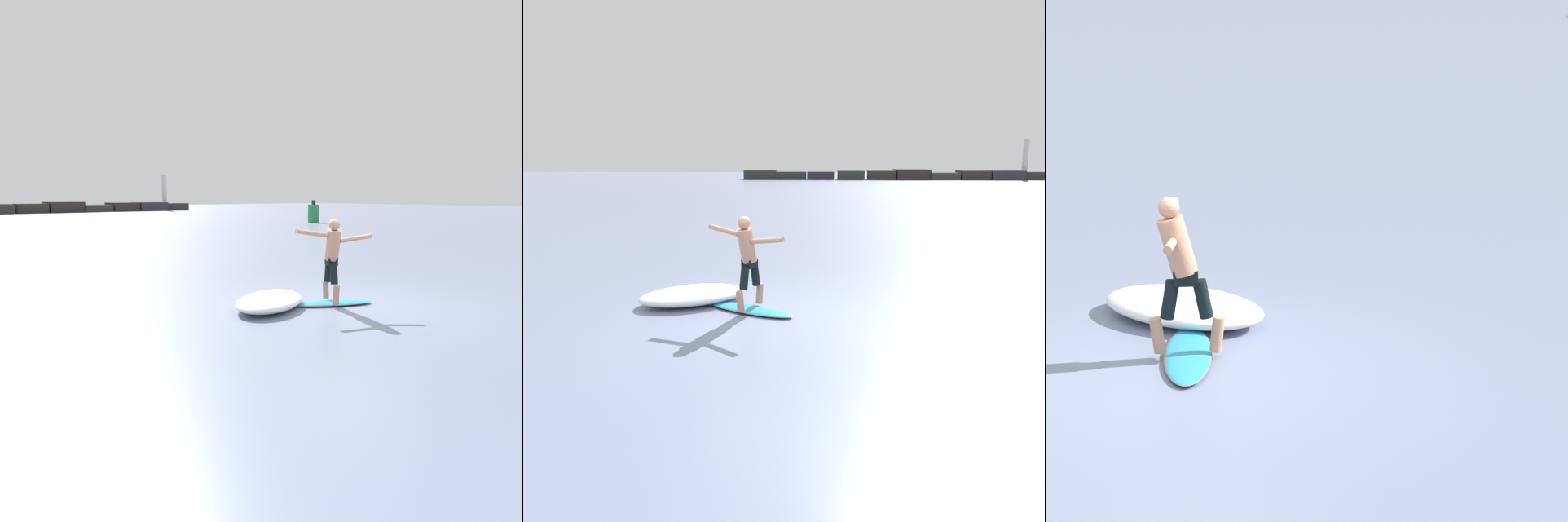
% 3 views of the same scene
% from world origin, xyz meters
% --- Properties ---
extents(ground_plane, '(200.00, 200.00, 0.00)m').
position_xyz_m(ground_plane, '(0.00, 0.00, 0.00)').
color(ground_plane, slate).
extents(rock_jetty_breakwater, '(41.06, 3.99, 5.31)m').
position_xyz_m(rock_jetty_breakwater, '(12.36, 62.00, 0.62)').
color(rock_jetty_breakwater, '#2E312C').
rests_on(rock_jetty_breakwater, ground).
extents(surfboard, '(1.90, 1.29, 0.21)m').
position_xyz_m(surfboard, '(-0.40, 0.28, 0.04)').
color(surfboard, '#2B99C3').
rests_on(surfboard, ground).
extents(surfer, '(1.46, 0.93, 1.71)m').
position_xyz_m(surfer, '(-0.40, 0.21, 1.08)').
color(surfer, tan).
rests_on(surfer, surfboard).
extents(channel_marker_buoy, '(0.93, 0.93, 1.85)m').
position_xyz_m(channel_marker_buoy, '(22.30, 23.42, 0.77)').
color(channel_marker_buoy, '#288447').
rests_on(channel_marker_buoy, ground).
extents(wave_foam_at_tail, '(2.41, 2.08, 0.31)m').
position_xyz_m(wave_foam_at_tail, '(-1.57, 0.80, 0.15)').
color(wave_foam_at_tail, white).
rests_on(wave_foam_at_tail, ground).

